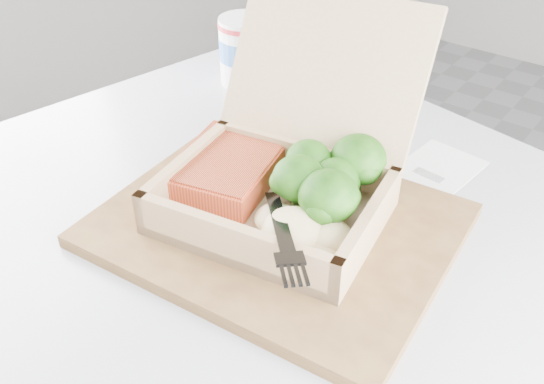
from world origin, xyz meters
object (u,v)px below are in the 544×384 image
Objects in this scene: serving_tray at (277,225)px; takeout_container at (290,160)px; cafe_table at (237,372)px; paper_cup at (245,49)px.

takeout_container is (-0.01, 0.04, 0.05)m from serving_tray.
takeout_container is at bearing 108.30° from serving_tray.
takeout_container is (0.01, 0.08, 0.24)m from cafe_table.
cafe_table is 0.41m from paper_cup.
takeout_container reaches higher than paper_cup.
serving_tray is at bearing 65.05° from cafe_table.
cafe_table is at bearing -105.99° from takeout_container.
cafe_table is at bearing -114.95° from serving_tray.
takeout_container is at bearing 83.95° from cafe_table.
takeout_container is 0.28m from paper_cup.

